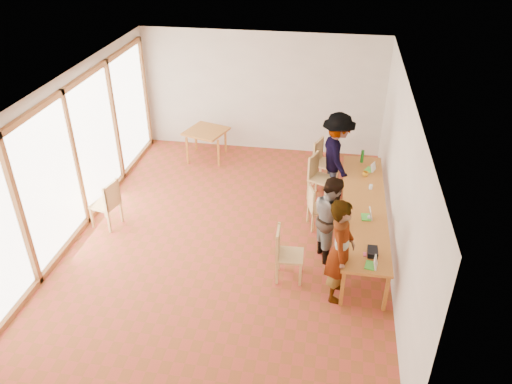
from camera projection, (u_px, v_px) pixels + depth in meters
ground at (230, 236)px, 9.71m from camera, size 8.00×8.00×0.00m
wall_back at (262, 93)px, 12.32m from camera, size 6.00×0.10×3.00m
wall_front at (152, 336)px, 5.56m from camera, size 6.00×0.10×3.00m
wall_right at (399, 182)px, 8.52m from camera, size 0.10×8.00×3.00m
window_wall at (74, 156)px, 9.35m from camera, size 0.10×8.00×3.00m
ceiling at (225, 87)px, 8.16m from camera, size 6.00×8.00×0.04m
communal_table at (364, 207)px, 9.32m from camera, size 0.80×4.00×0.75m
side_table at (206, 133)px, 12.25m from camera, size 0.90×0.90×0.75m
chair_near at (284, 249)px, 8.38m from camera, size 0.48×0.48×0.52m
chair_mid at (316, 203)px, 9.71m from camera, size 0.53×0.53×0.48m
chair_far at (317, 172)px, 10.68m from camera, size 0.61×0.61×0.53m
chair_empty at (322, 157)px, 11.23m from camera, size 0.62×0.62×0.55m
chair_spare at (108, 200)px, 9.70m from camera, size 0.56×0.56×0.53m
person_near at (340, 251)px, 7.83m from camera, size 0.50×0.70×1.83m
person_mid at (331, 218)px, 8.83m from camera, size 0.86×0.95×1.61m
person_far at (337, 155)px, 10.60m from camera, size 1.03×1.38×1.90m
laptop_near at (373, 264)px, 7.73m from camera, size 0.22×0.24×0.18m
laptop_mid at (368, 215)px, 8.89m from camera, size 0.20×0.23×0.19m
laptop_far at (371, 168)px, 10.42m from camera, size 0.25×0.26×0.18m
yellow_mug at (365, 174)px, 10.21m from camera, size 0.13×0.13×0.10m
green_bottle at (362, 156)px, 10.69m from camera, size 0.07×0.07×0.28m
clear_glass at (371, 187)px, 9.77m from camera, size 0.07×0.07×0.09m
condiment_cup at (370, 218)px, 8.87m from camera, size 0.08×0.08×0.06m
pink_phone at (365, 254)px, 8.01m from camera, size 0.05×0.10×0.01m
black_pouch at (373, 252)px, 8.00m from camera, size 0.16×0.26×0.09m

